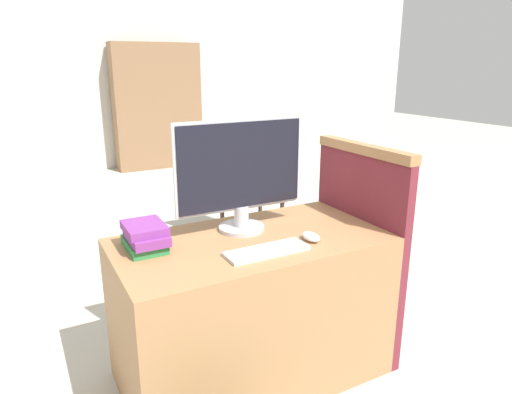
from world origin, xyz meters
TOP-DOWN VIEW (x-y plane):
  - wall_back at (0.00, 5.53)m, footprint 12.00×0.06m
  - desk at (0.00, 0.34)m, footprint 1.27×0.68m
  - carrel_divider at (0.66, 0.34)m, footprint 0.07×0.69m
  - monitor at (0.01, 0.47)m, footprint 0.66×0.23m
  - keyboard at (-0.02, 0.17)m, footprint 0.38×0.13m
  - mouse at (0.23, 0.19)m, footprint 0.07×0.11m
  - book_stack at (-0.47, 0.45)m, footprint 0.17×0.25m
  - far_chair at (0.79, 1.93)m, footprint 0.44×0.44m
  - bookshelf_far at (1.03, 5.29)m, footprint 1.27×0.32m

SIDE VIEW (x-z plane):
  - desk at x=0.00m, z-range 0.00..0.74m
  - far_chair at x=0.79m, z-range 0.05..1.06m
  - carrel_divider at x=0.66m, z-range 0.01..1.14m
  - keyboard at x=-0.02m, z-range 0.74..0.76m
  - mouse at x=0.23m, z-range 0.74..0.78m
  - book_stack at x=-0.47m, z-range 0.74..0.86m
  - bookshelf_far at x=1.03m, z-range 0.00..1.81m
  - monitor at x=0.01m, z-range 0.76..1.30m
  - wall_back at x=0.00m, z-range 0.00..2.80m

